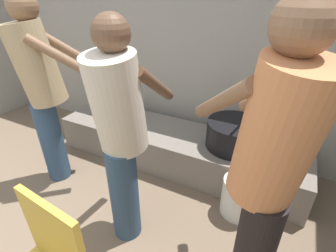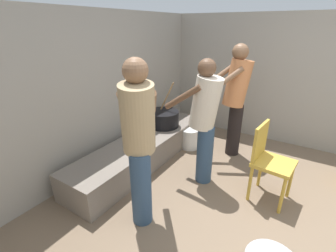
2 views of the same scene
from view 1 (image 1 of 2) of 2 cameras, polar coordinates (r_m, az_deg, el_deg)
block_enclosure_rear at (r=2.89m, az=-2.44°, el=16.88°), size 4.90×0.20×2.04m
hearth_ledge at (r=2.59m, az=1.66°, el=-4.97°), size 2.49×0.60×0.36m
cooking_pot_main at (r=2.30m, az=14.75°, el=-1.81°), size 0.49×0.49×0.70m
cook_in_cream_shirt at (r=1.56m, az=-10.74°, el=-0.74°), size 0.36×0.66×1.53m
cook_in_tan_shirt at (r=2.31m, az=-26.72°, el=8.27°), size 0.73×0.66×1.62m
cook_in_orange_shirt at (r=1.19m, az=21.88°, el=-9.14°), size 0.69×0.71×1.63m
bucket_white_plastic at (r=2.16m, az=16.12°, el=-15.12°), size 0.30×0.30×0.32m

